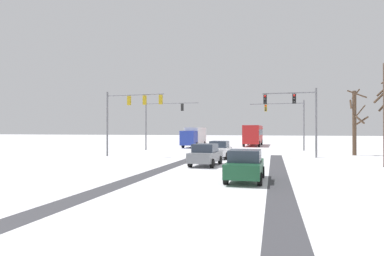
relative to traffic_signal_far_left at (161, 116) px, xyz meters
The scene contains 12 objects.
wheel_track_left_lane 25.41m from the traffic_signal_far_left, 54.43° to the right, with size 1.10×31.45×0.01m, color #424247.
wheel_track_right_lane 21.98m from the traffic_signal_far_left, 71.01° to the right, with size 1.16×31.45×0.01m, color #424247.
traffic_signal_far_left is the anchor object (origin of this frame).
traffic_signal_near_left 10.20m from the traffic_signal_far_left, 87.45° to the right, with size 6.28×0.60×6.50m.
traffic_signal_near_right 18.31m from the traffic_signal_far_left, 26.20° to the right, with size 4.89×0.41×6.50m.
traffic_signal_far_right 16.62m from the traffic_signal_far_left, 13.85° to the left, with size 6.91×0.38×6.50m.
car_white_lead 14.02m from the traffic_signal_far_left, 45.89° to the right, with size 1.92×4.14×1.62m.
car_grey_second 18.88m from the traffic_signal_far_left, 59.48° to the right, with size 2.01×4.19×1.62m.
car_dark_green_third 26.03m from the traffic_signal_far_left, 60.08° to the right, with size 1.88×4.12×1.62m.
bus_oncoming 18.81m from the traffic_signal_far_left, 53.81° to the left, with size 2.82×11.04×3.38m.
box_truck_delivery 9.01m from the traffic_signal_far_left, 73.39° to the left, with size 2.48×7.46×3.02m.
bare_tree_sidewalk_far 22.71m from the traffic_signal_far_left, ahead, with size 2.22×2.33×6.95m.
Camera 1 is at (6.25, -4.18, 2.64)m, focal length 29.51 mm.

